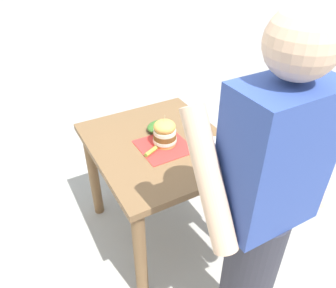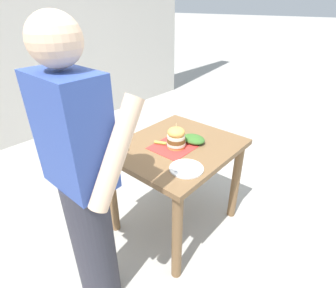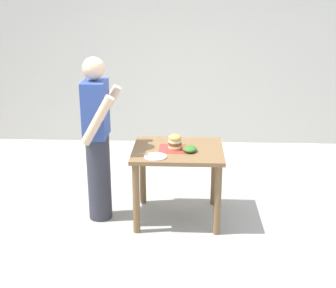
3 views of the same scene
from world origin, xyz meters
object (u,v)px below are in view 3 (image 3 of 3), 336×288
object	(u,v)px
sandwich	(175,142)
pickle_spear	(171,144)
side_salad	(190,149)
diner_across_table	(97,138)
patio_table	(178,162)
side_plate_with_forks	(155,157)

from	to	relation	value
sandwich	pickle_spear	distance (m)	0.14
side_salad	diner_across_table	bearing A→B (deg)	87.71
sandwich	pickle_spear	xyz separation A→B (m)	(0.11, 0.05, -0.06)
patio_table	pickle_spear	size ratio (longest dim) A/B	10.07
side_plate_with_forks	diner_across_table	bearing A→B (deg)	69.83
patio_table	side_plate_with_forks	distance (m)	0.36
side_salad	diner_across_table	world-z (taller)	diner_across_table
pickle_spear	side_plate_with_forks	size ratio (longest dim) A/B	0.41
patio_table	side_salad	world-z (taller)	side_salad
pickle_spear	diner_across_table	world-z (taller)	diner_across_table
sandwich	side_plate_with_forks	distance (m)	0.31
patio_table	sandwich	size ratio (longest dim) A/B	4.76
patio_table	sandwich	distance (m)	0.23
sandwich	pickle_spear	size ratio (longest dim) A/B	2.11
pickle_spear	diner_across_table	distance (m)	0.75
patio_table	sandwich	bearing A→B (deg)	119.81
patio_table	side_salad	xyz separation A→B (m)	(-0.07, -0.12, 0.17)
side_plate_with_forks	diner_across_table	size ratio (longest dim) A/B	0.13
diner_across_table	side_plate_with_forks	bearing A→B (deg)	-110.17
side_plate_with_forks	side_salad	world-z (taller)	side_salad
patio_table	pickle_spear	world-z (taller)	pickle_spear
side_plate_with_forks	diner_across_table	distance (m)	0.64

